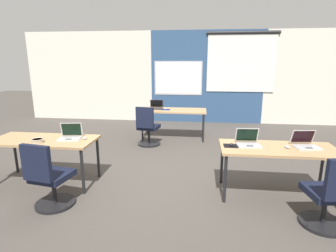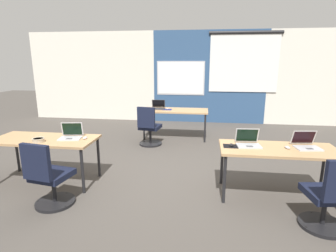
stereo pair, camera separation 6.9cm
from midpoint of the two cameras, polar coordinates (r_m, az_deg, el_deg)
ground_plane at (r=4.75m, az=-1.91°, el=-9.82°), size 24.00×24.00×0.00m
back_wall_assembly at (r=8.54m, az=2.66°, el=10.39°), size 10.00×0.27×2.80m
desk_near_left at (r=4.60m, az=-25.33°, el=-3.24°), size 1.60×0.70×0.72m
desk_near_right at (r=4.05m, az=21.96°, el=-5.08°), size 1.60×0.70×0.72m
desk_far_center at (r=6.66m, az=0.93°, el=2.98°), size 1.60×0.70×0.72m
laptop_near_left_inner at (r=4.43m, az=-20.51°, el=-1.90°), size 0.37×0.33×0.24m
mouse_near_left_inner at (r=4.33m, az=-17.76°, el=-2.49°), size 0.07×0.11×0.03m
chair_near_left_inner at (r=3.88m, az=-24.46°, el=-10.63°), size 0.52×0.57×0.92m
laptop_near_right_end at (r=4.21m, az=26.85°, el=-3.36°), size 0.37×0.35×0.23m
mouse_near_right_end at (r=4.06m, az=23.60°, el=-4.08°), size 0.08×0.11×0.03m
chair_near_right_end at (r=3.61m, az=30.75°, el=-13.21°), size 0.52×0.57×0.92m
laptop_far_left at (r=6.77m, az=-2.77°, el=4.08°), size 0.36×0.35×0.22m
mousepad_far_left at (r=6.66m, az=-0.83°, el=3.53°), size 0.22×0.19×0.00m
mouse_far_left at (r=6.66m, az=-0.83°, el=3.69°), size 0.07×0.11×0.03m
chair_far_left at (r=6.11m, az=-4.65°, el=-0.75°), size 0.52×0.57×0.92m
laptop_near_right_inner at (r=4.00m, az=16.23°, el=-3.22°), size 0.35×0.32×0.23m
mousepad_near_right_inner at (r=3.91m, az=12.87°, el=-4.14°), size 0.22×0.19×0.00m
mouse_near_right_inner at (r=3.90m, az=12.88°, el=-3.87°), size 0.06×0.10×0.03m
snack_bowl at (r=4.40m, az=-26.46°, el=-2.78°), size 0.18×0.18×0.06m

